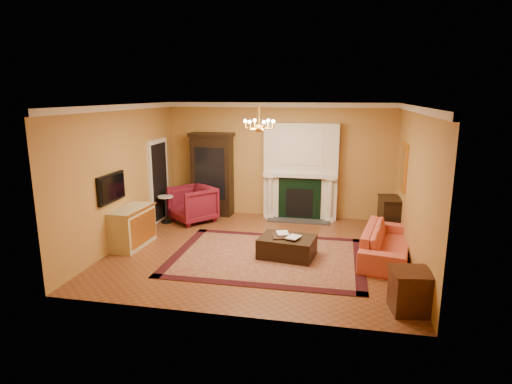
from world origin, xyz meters
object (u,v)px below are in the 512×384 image
(commode, at_px, (132,227))
(console_table, at_px, (389,216))
(pedestal_table, at_px, (166,207))
(coral_sofa, at_px, (387,238))
(leather_ottoman, at_px, (287,247))
(end_table, at_px, (410,292))
(china_cabinet, at_px, (212,176))
(wingback_armchair, at_px, (193,202))

(commode, relative_size, console_table, 1.36)
(pedestal_table, distance_m, commode, 1.76)
(pedestal_table, bearing_deg, console_table, 2.38)
(coral_sofa, bearing_deg, leather_ottoman, 109.38)
(end_table, bearing_deg, console_table, 89.10)
(china_cabinet, height_order, leather_ottoman, china_cabinet)
(commode, height_order, end_table, commode)
(pedestal_table, bearing_deg, end_table, -33.40)
(wingback_armchair, relative_size, console_table, 1.21)
(china_cabinet, xyz_separation_m, pedestal_table, (-0.94, -1.00, -0.66))
(wingback_armchair, height_order, end_table, wingback_armchair)
(wingback_armchair, distance_m, pedestal_table, 0.68)
(china_cabinet, height_order, wingback_armchair, china_cabinet)
(pedestal_table, distance_m, leather_ottoman, 3.75)
(commode, xyz_separation_m, end_table, (5.45, -1.82, -0.11))
(console_table, relative_size, leather_ottoman, 0.77)
(china_cabinet, height_order, coral_sofa, china_cabinet)
(commode, bearing_deg, pedestal_table, 91.89)
(end_table, bearing_deg, leather_ottoman, 138.67)
(wingback_armchair, relative_size, pedestal_table, 1.45)
(china_cabinet, bearing_deg, pedestal_table, -132.74)
(wingback_armchair, height_order, console_table, wingback_armchair)
(wingback_armchair, bearing_deg, console_table, 39.98)
(coral_sofa, xyz_separation_m, end_table, (0.14, -2.16, -0.11))
(commode, relative_size, coral_sofa, 0.52)
(coral_sofa, height_order, console_table, coral_sofa)
(end_table, distance_m, console_table, 3.80)
(china_cabinet, distance_m, coral_sofa, 5.00)
(china_cabinet, height_order, end_table, china_cabinet)
(wingback_armchair, distance_m, coral_sofa, 4.93)
(pedestal_table, height_order, coral_sofa, coral_sofa)
(coral_sofa, relative_size, end_table, 3.50)
(console_table, xyz_separation_m, leather_ottoman, (-2.15, -1.96, -0.20))
(wingback_armchair, height_order, pedestal_table, wingback_armchair)
(pedestal_table, distance_m, coral_sofa, 5.46)
(china_cabinet, bearing_deg, end_table, -45.29)
(pedestal_table, xyz_separation_m, coral_sofa, (5.28, -1.41, 0.02))
(china_cabinet, bearing_deg, console_table, -9.39)
(commode, height_order, coral_sofa, coral_sofa)
(commode, bearing_deg, coral_sofa, 6.60)
(china_cabinet, xyz_separation_m, end_table, (4.48, -4.58, -0.75))
(china_cabinet, bearing_deg, coral_sofa, -28.80)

